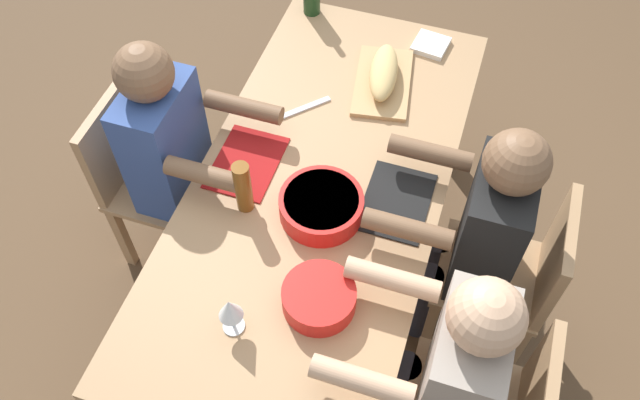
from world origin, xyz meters
The scene contains 18 objects.
ground_plane centered at (0.00, 0.00, 0.00)m, with size 8.00×8.00×0.00m, color brown.
dining_table centered at (0.00, 0.00, 0.66)m, with size 1.95×0.89×0.74m.
chair_near_center centered at (0.00, -0.77, 0.48)m, with size 0.40×0.40×0.85m.
diner_near_center centered at (0.00, -0.58, 0.70)m, with size 0.41×0.53×1.20m.
chair_far_center centered at (0.00, 0.77, 0.48)m, with size 0.40×0.40×0.85m.
diner_far_center centered at (0.00, 0.58, 0.70)m, with size 0.41×0.53×1.20m.
diner_near_left centered at (-0.54, -0.58, 0.70)m, with size 0.41×0.53×1.20m.
serving_bowl_pasta centered at (-0.13, -0.05, 0.79)m, with size 0.29×0.29×0.09m.
serving_bowl_fruit centered at (-0.47, -0.15, 0.79)m, with size 0.24×0.24×0.08m.
cutting_board centered at (0.56, -0.09, 0.75)m, with size 0.40×0.22×0.02m, color tan.
bread_loaf centered at (0.56, -0.09, 0.81)m, with size 0.32×0.11×0.09m, color tan.
beer_bottle centered at (-0.18, 0.22, 0.85)m, with size 0.06×0.06×0.22m, color brown.
wine_glass centered at (-0.62, 0.08, 0.86)m, with size 0.08×0.08×0.17m.
placemat_near_center centered at (0.00, -0.29, 0.74)m, with size 0.32×0.23×0.01m, color black.
placemat_far_center centered at (0.00, 0.29, 0.74)m, with size 0.32×0.23×0.01m, color maroon.
fork_near_left centered at (-0.68, -0.29, 0.74)m, with size 0.02×0.17×0.01m, color silver.
carving_knife centered at (0.33, 0.17, 0.74)m, with size 0.23×0.02×0.01m, color silver.
napkin_stack centered at (0.84, -0.22, 0.75)m, with size 0.14×0.14×0.02m, color white.
Camera 1 is at (-1.38, -0.45, 2.64)m, focal length 36.89 mm.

